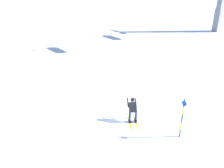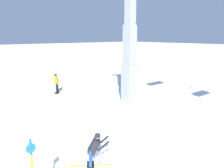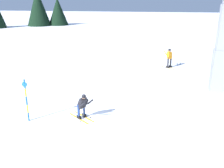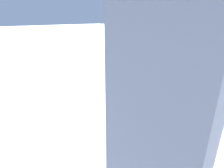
# 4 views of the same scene
# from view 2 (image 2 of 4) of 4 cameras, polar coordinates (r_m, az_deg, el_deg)

# --- Properties ---
(ground_plane) EXTENTS (260.00, 260.00, 0.00)m
(ground_plane) POSITION_cam_2_polar(r_m,az_deg,el_deg) (10.36, -1.29, -17.84)
(ground_plane) COLOR white
(skier_carving_main) EXTENTS (1.41, 1.67, 1.57)m
(skier_carving_main) POSITION_cam_2_polar(r_m,az_deg,el_deg) (9.50, -4.29, -15.13)
(skier_carving_main) COLOR yellow
(skier_carving_main) RESTS_ON ground_plane
(lift_tower_near) EXTENTS (0.90, 2.54, 9.33)m
(lift_tower_near) POSITION_cam_2_polar(r_m,az_deg,el_deg) (18.17, 4.25, 7.56)
(lift_tower_near) COLOR gray
(lift_tower_near) RESTS_ON ground_plane
(skier_distant_uphill) EXTENTS (1.47, 1.56, 1.82)m
(skier_distant_uphill) POSITION_cam_2_polar(r_m,az_deg,el_deg) (21.41, -13.26, 0.46)
(skier_distant_uphill) COLOR yellow
(skier_distant_uphill) RESTS_ON ground_plane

